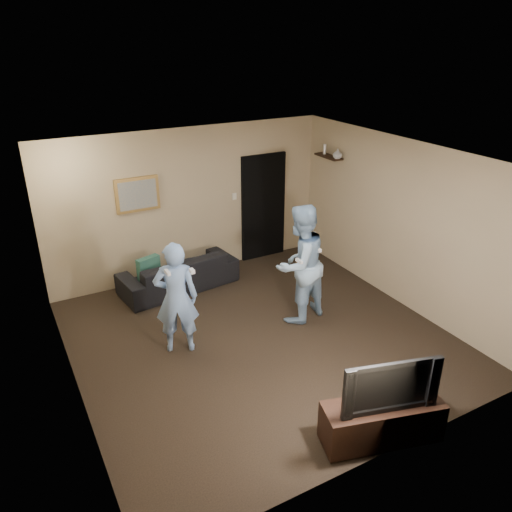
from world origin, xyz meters
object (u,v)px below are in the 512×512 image
wii_player_right (300,264)px  tv_console (382,421)px  sofa (179,272)px  television (387,381)px  wii_player_left (176,298)px

wii_player_right → tv_console: bearing=-103.3°
sofa → tv_console: size_ratio=1.54×
television → wii_player_left: bearing=131.6°
wii_player_left → wii_player_right: 1.89m
wii_player_right → wii_player_left: bearing=177.1°
tv_console → television: 0.53m
tv_console → wii_player_left: (-1.28, 2.63, 0.55)m
sofa → wii_player_right: 2.27m
wii_player_left → television: bearing=-64.0°
sofa → wii_player_left: 1.88m
sofa → wii_player_right: bearing=117.7°
wii_player_right → sofa: bearing=124.7°
sofa → wii_player_right: size_ratio=1.09×
tv_console → television: size_ratio=1.23×
television → wii_player_right: wii_player_right is taller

